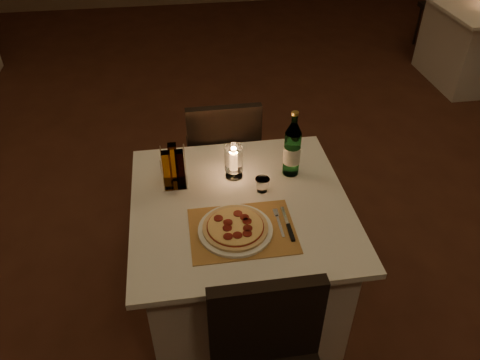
{
  "coord_description": "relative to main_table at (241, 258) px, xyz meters",
  "views": [
    {
      "loc": [
        -0.38,
        -1.89,
        2.15
      ],
      "look_at": [
        -0.13,
        -0.26,
        0.86
      ],
      "focal_mm": 35.0,
      "sensor_mm": 36.0,
      "label": 1
    }
  ],
  "objects": [
    {
      "name": "pizza",
      "position": [
        -0.05,
        -0.18,
        0.39
      ],
      "size": [
        0.28,
        0.28,
        0.02
      ],
      "color": "#D8B77F",
      "rests_on": "plate"
    },
    {
      "name": "chair_far",
      "position": [
        -0.0,
        0.71,
        0.18
      ],
      "size": [
        0.42,
        0.42,
        0.9
      ],
      "color": "black",
      "rests_on": "ground"
    },
    {
      "name": "fork",
      "position": [
        0.14,
        -0.15,
        0.37
      ],
      "size": [
        0.02,
        0.18,
        0.0
      ],
      "color": "silver",
      "rests_on": "placemat"
    },
    {
      "name": "knife",
      "position": [
        0.18,
        -0.21,
        0.37
      ],
      "size": [
        0.02,
        0.22,
        0.01
      ],
      "color": "black",
      "rests_on": "placemat"
    },
    {
      "name": "water_bottle",
      "position": [
        0.28,
        0.19,
        0.5
      ],
      "size": [
        0.08,
        0.08,
        0.34
      ],
      "color": "#58A365",
      "rests_on": "main_table"
    },
    {
      "name": "floor",
      "position": [
        0.13,
        0.28,
        -0.38
      ],
      "size": [
        8.0,
        10.0,
        0.02
      ],
      "primitive_type": "cube",
      "color": "#4B2418",
      "rests_on": "ground"
    },
    {
      "name": "cruet_caddy",
      "position": [
        -0.29,
        0.18,
        0.46
      ],
      "size": [
        0.12,
        0.12,
        0.21
      ],
      "color": "white",
      "rests_on": "main_table"
    },
    {
      "name": "hurricane_candle",
      "position": [
        -0.0,
        0.21,
        0.47
      ],
      "size": [
        0.09,
        0.09,
        0.17
      ],
      "color": "white",
      "rests_on": "main_table"
    },
    {
      "name": "neighbor_chair_rb",
      "position": [
        2.76,
        3.14,
        0.18
      ],
      "size": [
        0.42,
        0.42,
        0.9
      ],
      "color": "black",
      "rests_on": "ground"
    },
    {
      "name": "main_table",
      "position": [
        0.0,
        0.0,
        0.0
      ],
      "size": [
        1.0,
        1.0,
        0.74
      ],
      "color": "silver",
      "rests_on": "ground"
    },
    {
      "name": "plate",
      "position": [
        -0.05,
        -0.18,
        0.38
      ],
      "size": [
        0.32,
        0.32,
        0.01
      ],
      "primitive_type": "cylinder",
      "color": "white",
      "rests_on": "placemat"
    },
    {
      "name": "tumbler",
      "position": [
        0.11,
        0.08,
        0.4
      ],
      "size": [
        0.07,
        0.07,
        0.07
      ],
      "primitive_type": null,
      "color": "white",
      "rests_on": "main_table"
    },
    {
      "name": "placemat",
      "position": [
        -0.02,
        -0.18,
        0.37
      ],
      "size": [
        0.45,
        0.34,
        0.0
      ],
      "primitive_type": "cube",
      "color": "#B07A3D",
      "rests_on": "main_table"
    }
  ]
}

